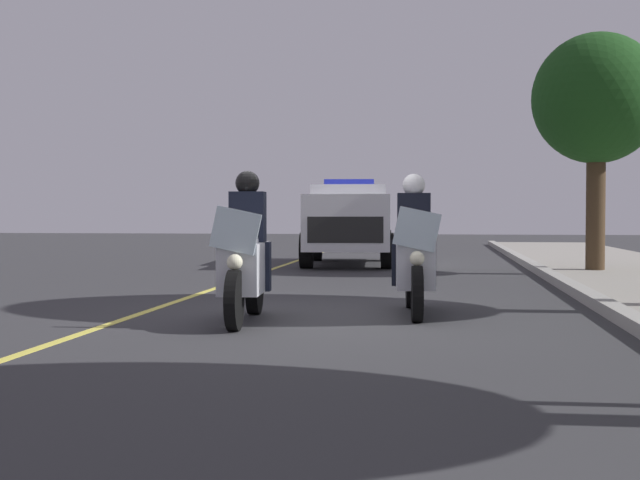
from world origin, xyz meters
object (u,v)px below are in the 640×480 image
Objects in this scene: police_suv at (349,220)px; tree_far_back at (597,100)px; police_motorcycle_lead_right at (414,257)px; police_motorcycle_lead_left at (245,260)px.

tree_far_back is (2.77, 5.25, 2.42)m from police_suv.
police_motorcycle_lead_right is 10.21m from police_suv.
police_motorcycle_lead_right is 8.50m from tree_far_back.
police_motorcycle_lead_right is at bearing -25.16° from tree_far_back.
tree_far_back is at bearing 154.84° from police_motorcycle_lead_right.
police_motorcycle_lead_right is at bearing 10.38° from police_suv.
police_suv is (-10.04, -1.84, 0.37)m from police_motorcycle_lead_right.
police_motorcycle_lead_right is 0.43× the size of police_suv.
police_motorcycle_lead_right is (-0.98, 1.88, 0.00)m from police_motorcycle_lead_left.
police_motorcycle_lead_left is 10.18m from tree_far_back.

